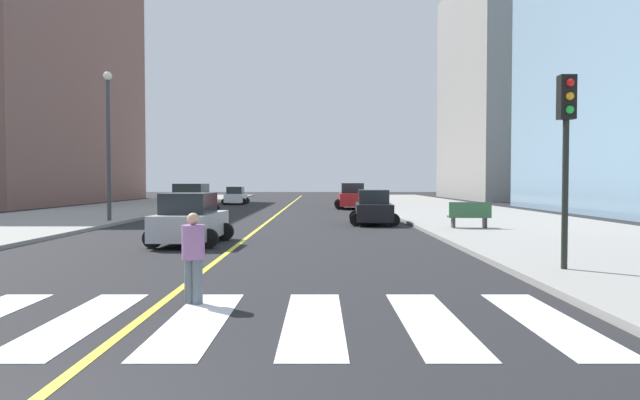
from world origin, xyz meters
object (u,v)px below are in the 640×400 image
Objects in this scene: car_white_fifth at (233,196)px; car_silver_second at (188,220)px; park_bench at (467,215)px; car_red_nearest at (350,197)px; pedestrian_crossing at (191,254)px; car_yellow_third at (190,201)px; traffic_light_near_corner at (563,133)px; car_black_fourth at (371,208)px; street_lamp at (105,133)px.

car_silver_second is at bearing -84.00° from car_white_fifth.
car_white_fifth is 31.81m from park_bench.
car_red_nearest is 34.55m from pedestrian_crossing.
car_white_fifth is (-0.05, 18.03, -0.17)m from car_yellow_third.
car_white_fifth is (-10.49, 8.40, -0.17)m from car_red_nearest.
traffic_light_near_corner is (13.49, -21.63, 2.32)m from car_yellow_third.
pedestrian_crossing is (5.71, -42.62, 0.11)m from car_white_fifth.
car_red_nearest reaches higher than pedestrian_crossing.
car_white_fifth is at bearing -63.91° from car_black_fourth.
pedestrian_crossing is at bearing 151.43° from park_bench.
car_red_nearest is 20.77m from street_lamp.
street_lamp is at bearing 0.49° from car_black_fourth.
car_red_nearest is 31.49m from traffic_light_near_corner.
car_black_fourth is at bearing 97.50° from pedestrian_crossing.
car_white_fifth is (-3.49, 33.31, -0.05)m from car_silver_second.
car_silver_second is 0.53× the size of street_lamp.
car_yellow_third reaches higher than pedestrian_crossing.
park_bench is at bearing -63.10° from car_white_fifth.
pedestrian_crossing is at bearing 82.68° from car_red_nearest.
car_red_nearest is 2.49× the size of park_bench.
street_lamp is at bearing 78.22° from park_bench.
pedestrian_crossing is at bearing -73.94° from car_silver_second.
car_black_fourth is 5.49m from park_bench.
traffic_light_near_corner is at bearing -43.88° from street_lamp.
traffic_light_near_corner is 0.58× the size of street_lamp.
street_lamp is (-16.39, 15.76, 1.34)m from traffic_light_near_corner.
car_black_fourth is 2.16× the size of park_bench.
street_lamp is at bearing 126.64° from car_silver_second.
street_lamp is (-13.34, -15.50, 3.67)m from car_red_nearest.
park_bench is (14.34, -10.34, -0.25)m from car_yellow_third.
car_yellow_third is 0.60× the size of street_lamp.
car_silver_second is 0.88× the size of car_yellow_third.
pedestrian_crossing is (5.66, -24.59, -0.06)m from car_yellow_third.
park_bench is at bearing 81.24° from pedestrian_crossing.
park_bench is 0.24× the size of street_lamp.
car_white_fifth is 2.03× the size of park_bench.
traffic_light_near_corner is (2.91, -15.28, 2.46)m from car_black_fourth.
car_red_nearest is 1.15× the size of car_black_fourth.
street_lamp reaches higher than park_bench.
pedestrian_crossing is 0.21× the size of street_lamp.
car_red_nearest reaches higher than car_black_fourth.
car_white_fifth is 41.98m from traffic_light_near_corner.
traffic_light_near_corner is at bearing -29.64° from car_silver_second.
car_black_fourth reaches higher than car_white_fifth.
street_lamp is (-2.90, -5.87, 3.67)m from car_yellow_third.
car_yellow_third is 1.16× the size of car_black_fourth.
car_silver_second is at bearing -32.29° from traffic_light_near_corner.
street_lamp is (-13.48, 0.48, 3.80)m from car_black_fourth.
car_red_nearest is 20.35m from park_bench.
car_red_nearest is 1.23× the size of car_white_fifth.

